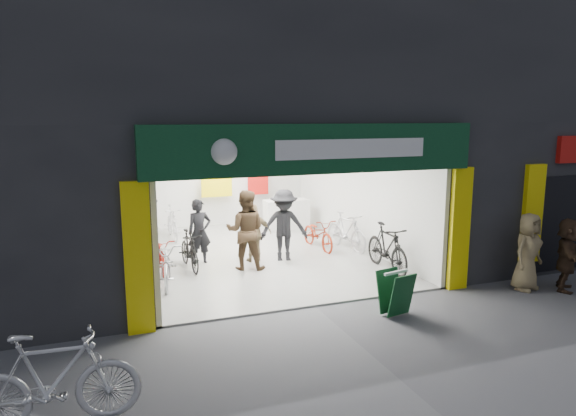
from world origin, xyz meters
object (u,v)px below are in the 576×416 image
parked_bike (53,380)px  pedestrian_near (528,252)px  bike_right_front (387,248)px  sandwich_board (395,292)px  bike_left_front (167,262)px

parked_bike → pedestrian_near: pedestrian_near is taller
bike_right_front → pedestrian_near: (2.09, -2.15, 0.26)m
pedestrian_near → parked_bike: bearing=175.4°
sandwich_board → parked_bike: bearing=-175.6°
pedestrian_near → bike_left_front: bearing=140.9°
bike_right_front → sandwich_board: bike_right_front is taller
bike_left_front → pedestrian_near: 7.69m
bike_right_front → pedestrian_near: 3.01m
bike_right_front → sandwich_board: size_ratio=2.32×
bike_left_front → pedestrian_near: pedestrian_near is taller
bike_right_front → parked_bike: size_ratio=0.95×
parked_bike → pedestrian_near: (9.02, 1.87, 0.23)m
pedestrian_near → bike_right_front: bearing=117.8°
bike_left_front → bike_right_front: size_ratio=1.01×
parked_bike → sandwich_board: (5.64, 1.60, -0.15)m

